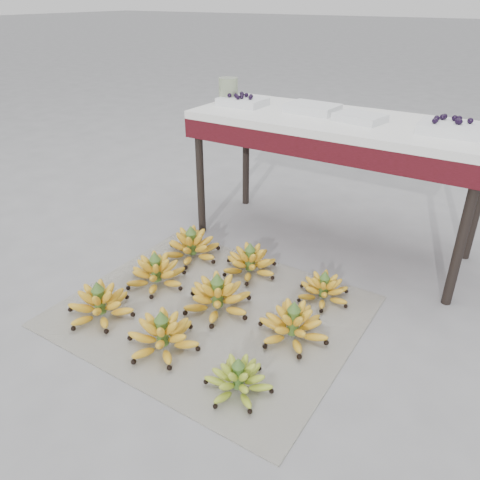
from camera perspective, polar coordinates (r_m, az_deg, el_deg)
The scene contains 17 objects.
ground at distance 2.08m, azimuth -1.73°, elevation -9.46°, with size 60.00×60.00×0.00m, color slate.
newspaper_mat at distance 2.12m, azimuth -3.45°, elevation -8.61°, with size 1.25×1.05×0.01m, color beige.
bunch_front_left at distance 2.13m, azimuth -16.69°, elevation -7.53°, with size 0.30×0.30×0.18m.
bunch_front_center at distance 1.90m, azimuth -9.41°, elevation -11.39°, with size 0.30×0.30×0.18m.
bunch_front_right at distance 1.72m, azimuth -0.21°, elevation -16.63°, with size 0.30×0.30×0.15m.
bunch_mid_left at distance 2.29m, azimuth -10.18°, elevation -3.97°, with size 0.34×0.34×0.18m.
bunch_mid_center at distance 2.08m, azimuth -2.75°, elevation -6.97°, with size 0.40×0.40×0.19m.
bunch_mid_right at distance 1.94m, azimuth 6.48°, elevation -10.26°, with size 0.32×0.32×0.18m.
bunch_back_left at distance 2.50m, azimuth -5.91°, elevation -0.77°, with size 0.36×0.36×0.19m.
bunch_back_center at distance 2.35m, azimuth 1.23°, elevation -2.75°, with size 0.31×0.31×0.17m.
bunch_back_right at distance 2.19m, azimuth 10.16°, elevation -5.97°, with size 0.30×0.30×0.15m.
vendor_table at distance 2.48m, azimuth 11.77°, elevation 12.59°, with size 1.48×0.59×0.71m.
tray_far_left at distance 2.68m, azimuth 0.30°, elevation 16.57°, with size 0.25×0.18×0.06m.
tray_left at distance 2.54m, azimuth 8.81°, elevation 15.61°, with size 0.27×0.20×0.04m.
tray_right at distance 2.40m, azimuth 14.41°, elevation 14.26°, with size 0.25×0.20×0.04m.
tray_far_right at distance 2.31m, azimuth 24.35°, elevation 12.36°, with size 0.28×0.21×0.07m.
glass_jar at distance 2.74m, azimuth -1.43°, elevation 17.78°, with size 0.11×0.11×0.13m, color beige.
Camera 1 is at (0.93, -1.36, 1.26)m, focal length 35.00 mm.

